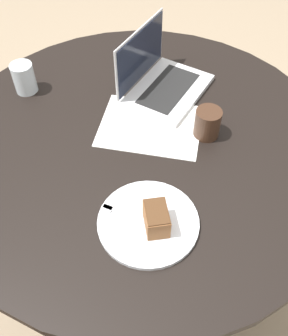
% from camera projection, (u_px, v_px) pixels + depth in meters
% --- Properties ---
extents(ground_plane, '(12.00, 12.00, 0.00)m').
position_uv_depth(ground_plane, '(142.00, 251.00, 1.77)').
color(ground_plane, gray).
extents(dining_table, '(1.23, 1.23, 0.73)m').
position_uv_depth(dining_table, '(141.00, 166.00, 1.32)').
color(dining_table, black).
rests_on(dining_table, ground_plane).
extents(paper_document, '(0.33, 0.26, 0.00)m').
position_uv_depth(paper_document, '(150.00, 126.00, 1.25)').
color(paper_document, white).
rests_on(paper_document, dining_table).
extents(plate, '(0.26, 0.26, 0.01)m').
position_uv_depth(plate, '(148.00, 222.00, 1.01)').
color(plate, silver).
rests_on(plate, dining_table).
extents(cake_slice, '(0.08, 0.10, 0.07)m').
position_uv_depth(cake_slice, '(156.00, 218.00, 0.97)').
color(cake_slice, brown).
rests_on(cake_slice, plate).
extents(fork, '(0.17, 0.06, 0.00)m').
position_uv_depth(fork, '(126.00, 214.00, 1.02)').
color(fork, silver).
rests_on(fork, plate).
extents(coffee_glass, '(0.08, 0.08, 0.09)m').
position_uv_depth(coffee_glass, '(207.00, 123.00, 1.19)').
color(coffee_glass, '#3D2619').
rests_on(coffee_glass, dining_table).
extents(water_glass, '(0.07, 0.07, 0.10)m').
position_uv_depth(water_glass, '(24.00, 78.00, 1.32)').
color(water_glass, silver).
rests_on(water_glass, dining_table).
extents(laptop, '(0.31, 0.36, 0.21)m').
position_uv_depth(laptop, '(161.00, 81.00, 1.34)').
color(laptop, silver).
rests_on(laptop, dining_table).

